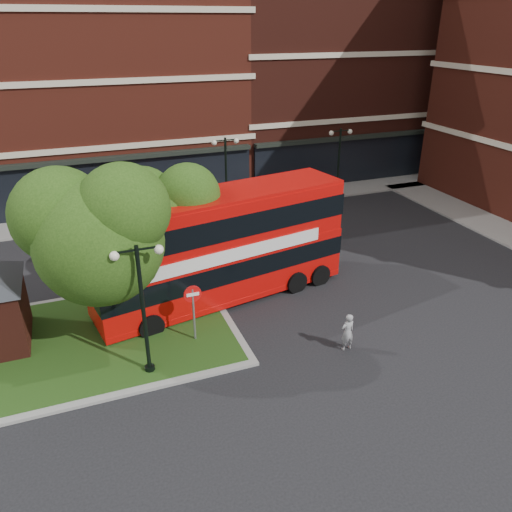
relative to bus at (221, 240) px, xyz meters
name	(u,v)px	position (x,y,z in m)	size (l,w,h in m)	color
ground	(292,344)	(1.45, -4.44, -2.85)	(120.00, 120.00, 0.00)	black
pavement_far	(190,208)	(1.45, 12.06, -2.79)	(44.00, 3.00, 0.12)	slate
terrace_far_left	(43,92)	(-6.55, 19.56, 4.15)	(26.00, 12.00, 14.00)	maroon
terrace_far_right	(329,67)	(15.45, 19.56, 5.15)	(18.00, 12.00, 16.00)	#471911
traffic_island	(73,343)	(-6.55, -1.44, -2.78)	(12.60, 7.60, 0.15)	gray
tree_island_west	(95,230)	(-5.14, -1.87, 1.94)	(5.40, 4.71, 7.21)	#2D2116
tree_island_east	(167,211)	(-2.12, 0.62, 1.39)	(4.46, 3.90, 6.29)	#2D2116
lamp_island	(143,305)	(-4.05, -4.24, -0.02)	(1.72, 0.36, 5.00)	black
lamp_far_left	(226,173)	(3.45, 10.06, -0.02)	(1.72, 0.36, 5.00)	black
lamp_far_right	(339,161)	(11.45, 10.06, -0.02)	(1.72, 0.36, 5.00)	black
bus	(221,240)	(0.00, 0.00, 0.00)	(11.66, 4.63, 4.35)	#BF0A07
woman	(347,332)	(3.24, -5.48, -2.08)	(0.56, 0.37, 1.55)	gray
car_silver	(90,212)	(-4.88, 11.56, -2.09)	(1.79, 4.45, 1.52)	#A6A8AD
car_white	(298,197)	(8.47, 10.06, -2.19)	(1.39, 3.98, 1.31)	silver
no_entry_sign	(193,303)	(-2.05, -2.94, -1.08)	(0.69, 0.09, 2.49)	slate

